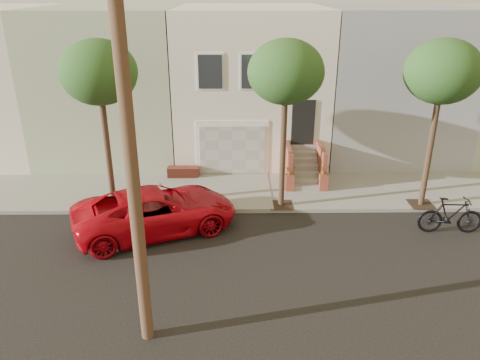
{
  "coord_description": "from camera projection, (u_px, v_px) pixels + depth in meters",
  "views": [
    {
      "loc": [
        -0.82,
        -12.4,
        8.1
      ],
      "look_at": [
        -0.61,
        3.0,
        1.6
      ],
      "focal_mm": 34.73,
      "sensor_mm": 36.0,
      "label": 1
    }
  ],
  "objects": [
    {
      "name": "tree_left",
      "position": [
        99.0,
        74.0,
        16.06
      ],
      "size": [
        2.7,
        2.57,
        6.3
      ],
      "color": "#2D2116",
      "rests_on": "sidewalk"
    },
    {
      "name": "tree_right",
      "position": [
        443.0,
        73.0,
        16.21
      ],
      "size": [
        2.7,
        2.57,
        6.3
      ],
      "color": "#2D2116",
      "rests_on": "sidewalk"
    },
    {
      "name": "tree_mid",
      "position": [
        286.0,
        73.0,
        16.15
      ],
      "size": [
        2.7,
        2.57,
        6.3
      ],
      "color": "#2D2116",
      "rests_on": "sidewalk"
    },
    {
      "name": "house_row",
      "position": [
        250.0,
        80.0,
        23.47
      ],
      "size": [
        33.1,
        11.7,
        7.0
      ],
      "color": "beige",
      "rests_on": "sidewalk"
    },
    {
      "name": "pickup_truck",
      "position": [
        156.0,
        210.0,
        16.27
      ],
      "size": [
        6.24,
        4.54,
        1.58
      ],
      "primitive_type": "imported",
      "rotation": [
        0.0,
        0.0,
        1.95
      ],
      "color": "#BC0814",
      "rests_on": "ground"
    },
    {
      "name": "ground",
      "position": [
        261.0,
        264.0,
        14.58
      ],
      "size": [
        90.0,
        90.0,
        0.0
      ],
      "primitive_type": "plane",
      "color": "black",
      "rests_on": "ground"
    },
    {
      "name": "sidewalk",
      "position": [
        254.0,
        192.0,
        19.48
      ],
      "size": [
        40.0,
        3.7,
        0.15
      ],
      "primitive_type": "cube",
      "color": "gray",
      "rests_on": "ground"
    },
    {
      "name": "motorcycle",
      "position": [
        451.0,
        215.0,
        16.17
      ],
      "size": [
        2.27,
        0.74,
        1.35
      ],
      "primitive_type": "imported",
      "rotation": [
        0.0,
        0.0,
        1.52
      ],
      "color": "black",
      "rests_on": "ground"
    }
  ]
}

